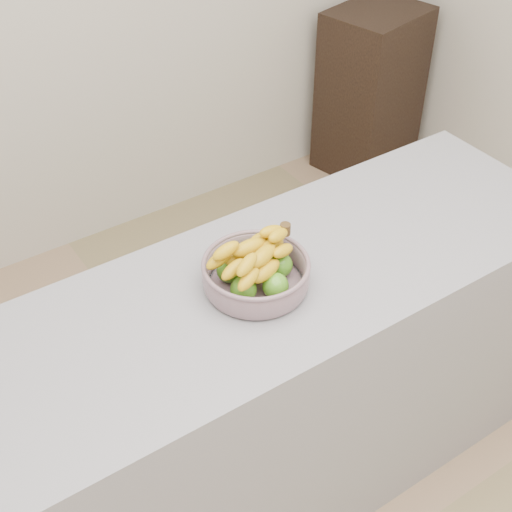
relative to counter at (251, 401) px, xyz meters
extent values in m
cube|color=#93939A|center=(0.00, 0.00, 0.00)|extent=(2.00, 0.60, 0.90)
cube|color=black|center=(1.65, 1.36, -0.02)|extent=(0.54, 0.47, 0.85)
cylinder|color=#8995A5|center=(0.02, 0.00, 0.46)|extent=(0.23, 0.23, 0.01)
torus|color=#8995A5|center=(0.02, 0.00, 0.52)|extent=(0.28, 0.28, 0.01)
sphere|color=#408B18|center=(0.03, -0.07, 0.49)|extent=(0.07, 0.07, 0.07)
sphere|color=#408B18|center=(0.09, -0.01, 0.49)|extent=(0.07, 0.07, 0.07)
sphere|color=#408B18|center=(0.05, 0.06, 0.49)|extent=(0.07, 0.07, 0.07)
sphere|color=#408B18|center=(-0.03, 0.05, 0.49)|extent=(0.07, 0.07, 0.07)
sphere|color=#408B18|center=(-0.04, -0.03, 0.49)|extent=(0.07, 0.07, 0.07)
ellipsoid|color=yellow|center=(0.02, -0.04, 0.53)|extent=(0.18, 0.09, 0.04)
ellipsoid|color=yellow|center=(0.01, 0.00, 0.53)|extent=(0.18, 0.07, 0.04)
ellipsoid|color=yellow|center=(0.00, 0.04, 0.53)|extent=(0.18, 0.05, 0.04)
ellipsoid|color=yellow|center=(0.02, -0.02, 0.56)|extent=(0.18, 0.10, 0.04)
ellipsoid|color=yellow|center=(0.01, 0.02, 0.56)|extent=(0.17, 0.04, 0.04)
cylinder|color=#432E15|center=(0.12, 0.02, 0.58)|extent=(0.03, 0.03, 0.03)
camera|label=1|loc=(-0.74, -1.13, 1.67)|focal=50.00mm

